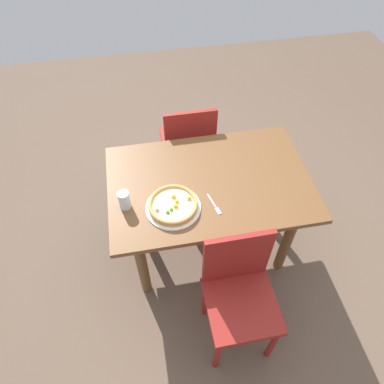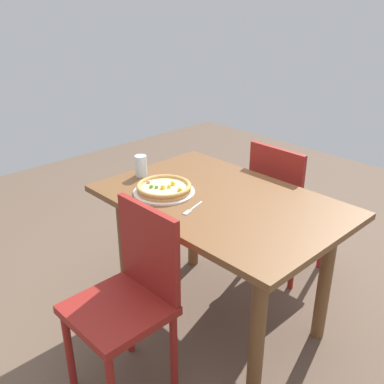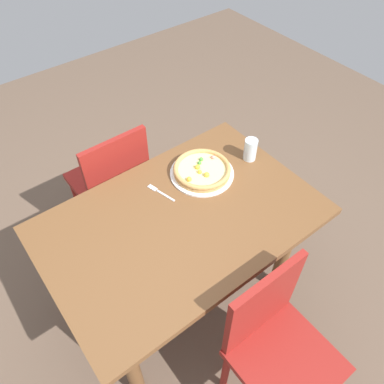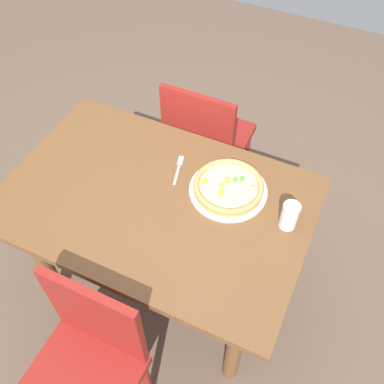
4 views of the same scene
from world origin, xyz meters
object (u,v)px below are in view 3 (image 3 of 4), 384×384
(chair_far, at_px, (112,182))
(plate, at_px, (202,173))
(chair_near, at_px, (276,345))
(pizza, at_px, (202,170))
(drinking_glass, at_px, (250,149))
(fork, at_px, (159,192))
(dining_table, at_px, (182,234))

(chair_far, bearing_deg, plate, -57.68)
(chair_near, distance_m, pizza, 0.88)
(drinking_glass, bearing_deg, fork, 170.06)
(dining_table, bearing_deg, chair_far, 94.18)
(dining_table, bearing_deg, plate, 33.00)
(plate, relative_size, pizza, 1.12)
(fork, bearing_deg, chair_far, -7.20)
(dining_table, distance_m, plate, 0.33)
(drinking_glass, bearing_deg, chair_near, -124.09)
(dining_table, relative_size, chair_far, 1.40)
(chair_near, relative_size, plate, 2.77)
(dining_table, xyz_separation_m, drinking_glass, (0.53, 0.10, 0.18))
(fork, relative_size, drinking_glass, 1.34)
(drinking_glass, bearing_deg, pizza, 167.52)
(chair_far, bearing_deg, pizza, -57.70)
(chair_far, bearing_deg, chair_near, -87.07)
(plate, distance_m, pizza, 0.03)
(pizza, distance_m, drinking_glass, 0.28)
(chair_far, bearing_deg, dining_table, -86.25)
(dining_table, height_order, plate, plate)
(chair_far, distance_m, fork, 0.51)
(fork, xyz_separation_m, drinking_glass, (0.52, -0.09, 0.06))
(plate, height_order, fork, plate)
(plate, height_order, drinking_glass, drinking_glass)
(dining_table, distance_m, chair_far, 0.65)
(plate, height_order, pizza, pizza)
(chair_near, relative_size, fork, 5.50)
(chair_far, height_order, fork, chair_far)
(pizza, bearing_deg, plate, -2.03)
(plate, relative_size, drinking_glass, 2.67)
(chair_near, relative_size, chair_far, 1.00)
(chair_near, distance_m, drinking_glass, 0.94)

